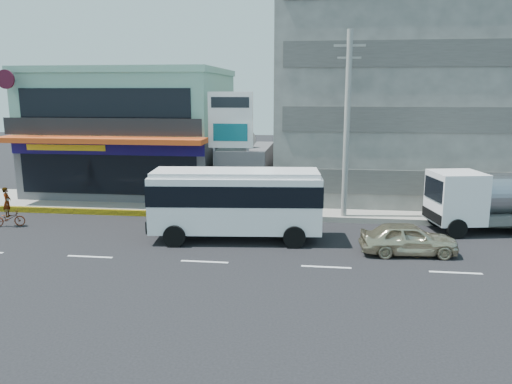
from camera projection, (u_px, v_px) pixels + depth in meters
ground at (205, 262)px, 20.65m from camera, size 120.00×120.00×0.00m
sidewalk at (325, 209)px, 29.23m from camera, size 70.00×5.00×0.30m
shop_building at (136, 134)px, 34.40m from camera, size 12.40×11.70×8.00m
concrete_building at (404, 90)px, 32.58m from camera, size 16.00×12.00×14.00m
gap_structure at (246, 173)px, 31.96m from camera, size 3.00×6.00×3.50m
satellite_dish at (244, 147)px, 30.63m from camera, size 1.50×1.50×0.15m
billboard at (231, 127)px, 28.67m from camera, size 2.60×0.18×6.90m
utility_pole_near at (347, 126)px, 26.07m from camera, size 1.60×0.30×10.00m
minibus at (236, 199)px, 23.38m from camera, size 8.16×3.41×3.33m
sedan at (408, 239)px, 21.49m from camera, size 4.23×1.96×1.40m
tanker_truck at (502, 199)px, 24.87m from camera, size 8.00×3.75×3.04m
motorcycle_rider at (8, 214)px, 25.92m from camera, size 1.71×1.03×2.07m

